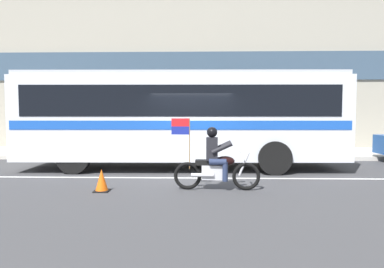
# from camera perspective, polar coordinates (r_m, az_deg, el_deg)

# --- Properties ---
(ground_plane) EXTENTS (60.00, 60.00, 0.00)m
(ground_plane) POSITION_cam_1_polar(r_m,az_deg,el_deg) (10.95, -0.08, -6.57)
(ground_plane) COLOR #3D3D3F
(sidewalk_curb) EXTENTS (28.00, 3.80, 0.15)m
(sidewalk_curb) POSITION_cam_1_polar(r_m,az_deg,el_deg) (15.98, 0.49, -3.08)
(sidewalk_curb) COLOR #B7B2A8
(sidewalk_curb) RESTS_ON ground_plane
(lane_center_stripe) EXTENTS (26.60, 0.14, 0.01)m
(lane_center_stripe) POSITION_cam_1_polar(r_m,az_deg,el_deg) (10.36, -0.19, -7.13)
(lane_center_stripe) COLOR silver
(lane_center_stripe) RESTS_ON ground_plane
(office_building_facade) EXTENTS (28.00, 0.89, 12.09)m
(office_building_facade) POSITION_cam_1_polar(r_m,az_deg,el_deg) (18.63, 0.65, 16.38)
(office_building_facade) COLOR gray
(office_building_facade) RESTS_ON ground_plane
(transit_bus) EXTENTS (10.73, 2.80, 3.22)m
(transit_bus) POSITION_cam_1_polar(r_m,az_deg,el_deg) (11.99, -1.73, 3.36)
(transit_bus) COLOR silver
(transit_bus) RESTS_ON ground_plane
(motorcycle_with_rider) EXTENTS (2.20, 0.64, 1.78)m
(motorcycle_with_rider) POSITION_cam_1_polar(r_m,az_deg,el_deg) (8.73, 3.88, -4.75)
(motorcycle_with_rider) COLOR black
(motorcycle_with_rider) RESTS_ON ground_plane
(fire_hydrant) EXTENTS (0.22, 0.30, 0.75)m
(fire_hydrant) POSITION_cam_1_polar(r_m,az_deg,el_deg) (15.74, 22.12, -1.82)
(fire_hydrant) COLOR gold
(fire_hydrant) RESTS_ON sidewalk_curb
(traffic_cone) EXTENTS (0.36, 0.36, 0.55)m
(traffic_cone) POSITION_cam_1_polar(r_m,az_deg,el_deg) (8.89, -14.44, -7.38)
(traffic_cone) COLOR #EA590F
(traffic_cone) RESTS_ON ground_plane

